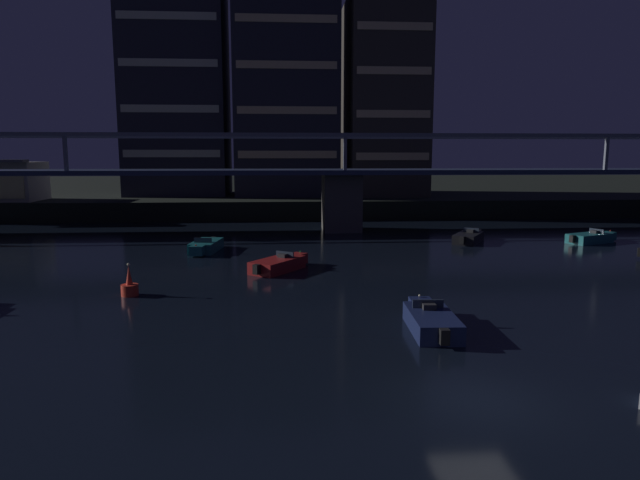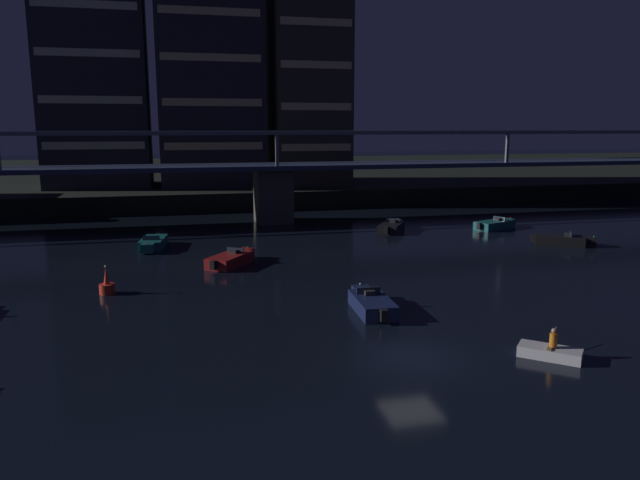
{
  "view_description": "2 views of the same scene",
  "coord_description": "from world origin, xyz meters",
  "px_view_note": "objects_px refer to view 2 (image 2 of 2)",
  "views": [
    {
      "loc": [
        -5.94,
        -15.57,
        7.38
      ],
      "look_at": [
        -3.18,
        23.53,
        1.37
      ],
      "focal_mm": 31.19,
      "sensor_mm": 36.0,
      "label": 1
    },
    {
      "loc": [
        -9.57,
        -23.1,
        9.92
      ],
      "look_at": [
        0.08,
        17.74,
        1.93
      ],
      "focal_mm": 33.8,
      "sensor_mm": 36.0,
      "label": 2
    }
  ],
  "objects_px": {
    "river_bridge": "(273,178)",
    "tower_central": "(305,88)",
    "speedboat_near_center": "(371,304)",
    "dinghy_with_paddler": "(550,352)",
    "speedboat_near_right": "(231,259)",
    "speedboat_far_left": "(495,225)",
    "speedboat_near_left": "(153,243)",
    "speedboat_mid_left": "(392,227)",
    "tower_west_tall": "(210,81)",
    "speedboat_far_right": "(562,240)",
    "channel_buoy": "(107,286)",
    "tower_west_low": "(95,78)"
  },
  "relations": [
    {
      "from": "river_bridge",
      "to": "tower_central",
      "type": "xyz_separation_m",
      "value": [
        7.6,
        19.67,
        10.29
      ]
    },
    {
      "from": "speedboat_near_center",
      "to": "dinghy_with_paddler",
      "type": "relative_size",
      "value": 1.95
    },
    {
      "from": "river_bridge",
      "to": "tower_central",
      "type": "height_order",
      "value": "tower_central"
    },
    {
      "from": "speedboat_near_center",
      "to": "speedboat_near_right",
      "type": "height_order",
      "value": "same"
    },
    {
      "from": "speedboat_near_center",
      "to": "speedboat_far_left",
      "type": "distance_m",
      "value": 30.03
    },
    {
      "from": "speedboat_near_left",
      "to": "tower_central",
      "type": "bearing_deg",
      "value": 58.01
    },
    {
      "from": "river_bridge",
      "to": "speedboat_mid_left",
      "type": "bearing_deg",
      "value": -39.43
    },
    {
      "from": "tower_west_tall",
      "to": "river_bridge",
      "type": "bearing_deg",
      "value": -74.81
    },
    {
      "from": "tower_west_tall",
      "to": "speedboat_near_left",
      "type": "relative_size",
      "value": 5.12
    },
    {
      "from": "speedboat_far_right",
      "to": "tower_west_tall",
      "type": "bearing_deg",
      "value": 126.18
    },
    {
      "from": "speedboat_near_right",
      "to": "channel_buoy",
      "type": "relative_size",
      "value": 2.68
    },
    {
      "from": "tower_west_low",
      "to": "speedboat_far_right",
      "type": "xyz_separation_m",
      "value": [
        40.9,
        -38.67,
        -15.34
      ]
    },
    {
      "from": "speedboat_near_center",
      "to": "channel_buoy",
      "type": "xyz_separation_m",
      "value": [
        -14.36,
        6.9,
        0.06
      ]
    },
    {
      "from": "river_bridge",
      "to": "speedboat_far_left",
      "type": "xyz_separation_m",
      "value": [
        20.34,
        -9.33,
        -4.2
      ]
    },
    {
      "from": "speedboat_near_left",
      "to": "speedboat_near_right",
      "type": "distance_m",
      "value": 9.49
    },
    {
      "from": "river_bridge",
      "to": "speedboat_near_center",
      "type": "distance_m",
      "value": 32.04
    },
    {
      "from": "tower_west_low",
      "to": "speedboat_near_center",
      "type": "xyz_separation_m",
      "value": [
        19.54,
        -52.43,
        -15.34
      ]
    },
    {
      "from": "dinghy_with_paddler",
      "to": "speedboat_near_right",
      "type": "bearing_deg",
      "value": 119.52
    },
    {
      "from": "river_bridge",
      "to": "speedboat_far_left",
      "type": "distance_m",
      "value": 22.77
    },
    {
      "from": "speedboat_mid_left",
      "to": "speedboat_far_right",
      "type": "xyz_separation_m",
      "value": [
        11.65,
        -9.7,
        0.0
      ]
    },
    {
      "from": "speedboat_near_center",
      "to": "speedboat_near_right",
      "type": "distance_m",
      "value": 14.34
    },
    {
      "from": "speedboat_mid_left",
      "to": "speedboat_far_right",
      "type": "height_order",
      "value": "same"
    },
    {
      "from": "river_bridge",
      "to": "speedboat_near_left",
      "type": "height_order",
      "value": "river_bridge"
    },
    {
      "from": "tower_central",
      "to": "speedboat_near_center",
      "type": "xyz_separation_m",
      "value": [
        -7.23,
        -51.43,
        -14.48
      ]
    },
    {
      "from": "speedboat_near_right",
      "to": "speedboat_far_left",
      "type": "xyz_separation_m",
      "value": [
        26.41,
        9.62,
        0.0
      ]
    },
    {
      "from": "river_bridge",
      "to": "dinghy_with_paddler",
      "type": "bearing_deg",
      "value": -81.71
    },
    {
      "from": "tower_west_tall",
      "to": "channel_buoy",
      "type": "distance_m",
      "value": 46.88
    },
    {
      "from": "speedboat_near_right",
      "to": "speedboat_far_right",
      "type": "distance_m",
      "value": 27.82
    },
    {
      "from": "tower_west_low",
      "to": "speedboat_far_left",
      "type": "distance_m",
      "value": 51.92
    },
    {
      "from": "tower_central",
      "to": "speedboat_near_center",
      "type": "relative_size",
      "value": 4.93
    },
    {
      "from": "speedboat_near_left",
      "to": "speedboat_far_right",
      "type": "xyz_separation_m",
      "value": [
        33.52,
        -6.61,
        0.0
      ]
    },
    {
      "from": "tower_central",
      "to": "speedboat_mid_left",
      "type": "relative_size",
      "value": 5.35
    },
    {
      "from": "speedboat_near_left",
      "to": "speedboat_near_right",
      "type": "height_order",
      "value": "same"
    },
    {
      "from": "channel_buoy",
      "to": "river_bridge",
      "type": "bearing_deg",
      "value": 60.64
    },
    {
      "from": "tower_west_low",
      "to": "tower_central",
      "type": "height_order",
      "value": "tower_west_low"
    },
    {
      "from": "speedboat_mid_left",
      "to": "tower_central",
      "type": "bearing_deg",
      "value": 95.06
    },
    {
      "from": "river_bridge",
      "to": "tower_central",
      "type": "relative_size",
      "value": 4.12
    },
    {
      "from": "tower_central",
      "to": "speedboat_near_center",
      "type": "distance_m",
      "value": 53.92
    },
    {
      "from": "speedboat_near_left",
      "to": "dinghy_with_paddler",
      "type": "height_order",
      "value": "dinghy_with_paddler"
    },
    {
      "from": "speedboat_near_left",
      "to": "tower_west_tall",
      "type": "bearing_deg",
      "value": 77.37
    },
    {
      "from": "speedboat_far_left",
      "to": "speedboat_far_right",
      "type": "height_order",
      "value": "same"
    },
    {
      "from": "tower_west_tall",
      "to": "speedboat_far_right",
      "type": "relative_size",
      "value": 5.54
    },
    {
      "from": "speedboat_near_center",
      "to": "tower_west_tall",
      "type": "bearing_deg",
      "value": 96.16
    },
    {
      "from": "speedboat_near_center",
      "to": "speedboat_far_left",
      "type": "height_order",
      "value": "same"
    },
    {
      "from": "channel_buoy",
      "to": "dinghy_with_paddler",
      "type": "height_order",
      "value": "channel_buoy"
    },
    {
      "from": "river_bridge",
      "to": "speedboat_near_left",
      "type": "distance_m",
      "value": 16.92
    },
    {
      "from": "tower_central",
      "to": "channel_buoy",
      "type": "height_order",
      "value": "tower_central"
    },
    {
      "from": "tower_west_low",
      "to": "speedboat_near_left",
      "type": "bearing_deg",
      "value": -77.04
    },
    {
      "from": "tower_west_tall",
      "to": "speedboat_near_center",
      "type": "relative_size",
      "value": 5.14
    },
    {
      "from": "tower_west_tall",
      "to": "channel_buoy",
      "type": "bearing_deg",
      "value": -101.59
    }
  ]
}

